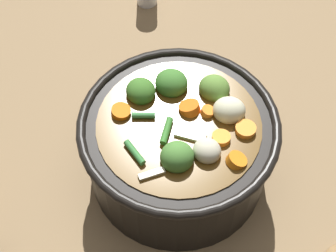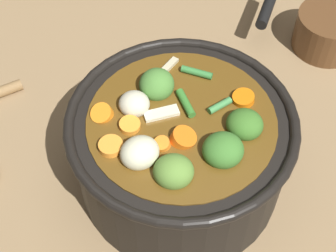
% 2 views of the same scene
% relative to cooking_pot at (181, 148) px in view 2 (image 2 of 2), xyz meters
% --- Properties ---
extents(ground_plane, '(1.10, 1.10, 0.00)m').
position_rel_cooking_pot_xyz_m(ground_plane, '(0.00, -0.00, -0.07)').
color(ground_plane, '#8C704C').
extents(cooking_pot, '(0.27, 0.27, 0.15)m').
position_rel_cooking_pot_xyz_m(cooking_pot, '(0.00, 0.00, 0.00)').
color(cooking_pot, black).
rests_on(cooking_pot, ground_plane).
extents(small_saucepan, '(0.16, 0.17, 0.06)m').
position_rel_cooking_pot_xyz_m(small_saucepan, '(0.15, -0.31, -0.04)').
color(small_saucepan, brown).
rests_on(small_saucepan, ground_plane).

